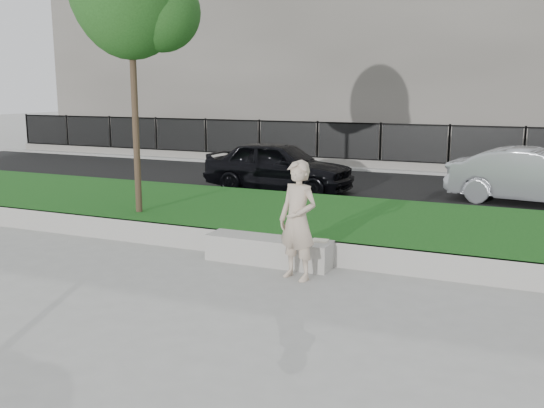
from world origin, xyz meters
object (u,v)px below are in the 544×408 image
at_px(stone_bench, 269,250).
at_px(book, 320,241).
at_px(car_silver, 537,177).
at_px(man, 298,221).
at_px(car_dark, 279,166).

relative_size(stone_bench, book, 8.46).
bearing_deg(stone_bench, car_silver, 60.49).
bearing_deg(man, car_dark, 133.03).
xyz_separation_m(stone_bench, car_silver, (3.86, 6.82, 0.49)).
height_order(stone_bench, car_silver, car_silver).
distance_m(book, car_dark, 6.78).
xyz_separation_m(car_dark, car_silver, (6.26, 0.76, -0.02)).
bearing_deg(book, stone_bench, -175.96).
relative_size(stone_bench, man, 1.17).
bearing_deg(car_silver, car_dark, 104.44).
distance_m(book, car_silver, 7.38).
bearing_deg(man, book, 97.45).
height_order(stone_bench, book, book).
relative_size(car_dark, car_silver, 1.00).
bearing_deg(car_silver, stone_bench, 158.04).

